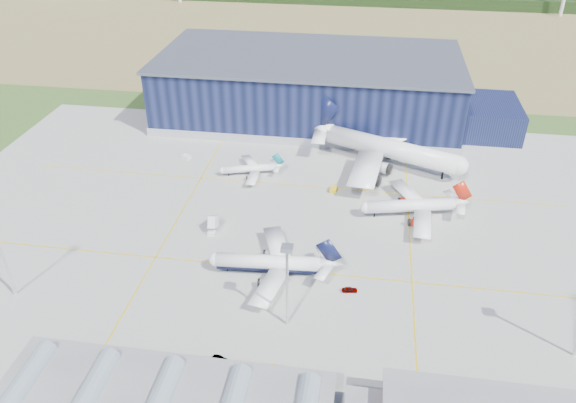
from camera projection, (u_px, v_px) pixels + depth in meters
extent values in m
plane|color=#2F511E|center=(268.00, 246.00, 160.10)|extent=(600.00, 600.00, 0.00)
cube|color=gray|center=(274.00, 226.00, 168.46)|extent=(220.00, 160.00, 0.06)
cube|color=#E0BB0B|center=(262.00, 268.00, 151.68)|extent=(180.00, 0.40, 0.02)
cube|color=#E0BB0B|center=(287.00, 185.00, 189.40)|extent=(180.00, 0.40, 0.02)
cube|color=#E0BB0B|center=(178.00, 218.00, 172.28)|extent=(0.40, 120.00, 0.02)
cube|color=#E0BB0B|center=(410.00, 238.00, 163.33)|extent=(0.40, 120.00, 0.02)
cube|color=olive|center=(333.00, 35.00, 344.52)|extent=(600.00, 220.00, 0.01)
cube|color=black|center=(309.00, 87.00, 233.11)|extent=(120.00, 60.00, 25.00)
cube|color=#9C9FAA|center=(308.00, 111.00, 238.88)|extent=(121.00, 61.00, 3.20)
cube|color=#4D5362|center=(310.00, 56.00, 226.22)|extent=(122.00, 62.00, 1.20)
cube|color=black|center=(487.00, 117.00, 223.16)|extent=(24.00, 30.00, 12.00)
cube|color=black|center=(501.00, 393.00, 108.71)|extent=(44.00, 0.40, 1.40)
cube|color=slate|center=(161.00, 399.00, 107.79)|extent=(66.00, 23.00, 0.50)
cylinder|color=#8B9DAC|center=(25.00, 381.00, 111.27)|extent=(4.40, 18.00, 4.40)
cylinder|color=#8B9DAC|center=(92.00, 390.00, 109.48)|extent=(4.40, 18.00, 4.40)
cylinder|color=#8B9DAC|center=(161.00, 399.00, 107.69)|extent=(4.40, 18.00, 4.40)
cylinder|color=silver|center=(4.00, 260.00, 136.79)|extent=(0.70, 0.70, 22.00)
cylinder|color=silver|center=(287.00, 289.00, 127.84)|extent=(0.70, 0.70, 22.00)
cube|color=silver|center=(287.00, 248.00, 121.74)|extent=(2.60, 2.60, 1.00)
cube|color=gold|center=(273.00, 374.00, 119.91)|extent=(4.08, 4.49, 1.60)
cube|color=silver|center=(316.00, 271.00, 148.88)|extent=(4.62, 3.55, 1.92)
cube|color=gold|center=(334.00, 189.00, 185.42)|extent=(2.33, 3.46, 1.44)
cube|color=silver|center=(186.00, 157.00, 205.12)|extent=(3.97, 3.52, 1.44)
cube|color=silver|center=(463.00, 396.00, 114.66)|extent=(5.29, 3.70, 2.31)
cube|color=silver|center=(214.00, 225.00, 166.12)|extent=(2.56, 5.68, 3.55)
imported|color=#99999E|center=(350.00, 290.00, 143.13)|extent=(4.16, 2.22, 1.34)
imported|color=#99999E|center=(220.00, 359.00, 123.68)|extent=(3.68, 2.02, 1.15)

